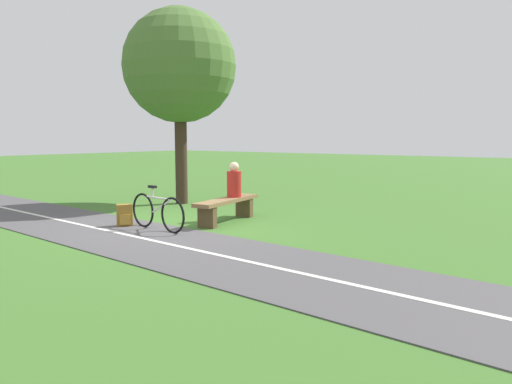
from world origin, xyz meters
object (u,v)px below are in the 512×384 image
(person_seated, at_px, (234,182))
(backpack, at_px, (125,216))
(tree_mid_field, at_px, (180,67))
(bench, at_px, (227,205))
(bicycle, at_px, (157,212))

(person_seated, height_order, backpack, person_seated)
(backpack, distance_m, tree_mid_field, 5.03)
(bench, xyz_separation_m, person_seated, (-0.31, -0.05, 0.50))
(bicycle, bearing_deg, backpack, -165.93)
(person_seated, bearing_deg, tree_mid_field, -122.08)
(bench, height_order, tree_mid_field, tree_mid_field)
(person_seated, bearing_deg, bench, 0.00)
(person_seated, bearing_deg, bicycle, -22.10)
(bench, relative_size, person_seated, 2.71)
(person_seated, xyz_separation_m, backpack, (2.00, -1.30, -0.63))
(bench, bearing_deg, tree_mid_field, -126.71)
(person_seated, distance_m, bicycle, 1.99)
(bench, relative_size, backpack, 4.59)
(person_seated, distance_m, backpack, 2.47)
(bench, distance_m, bicycle, 1.64)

